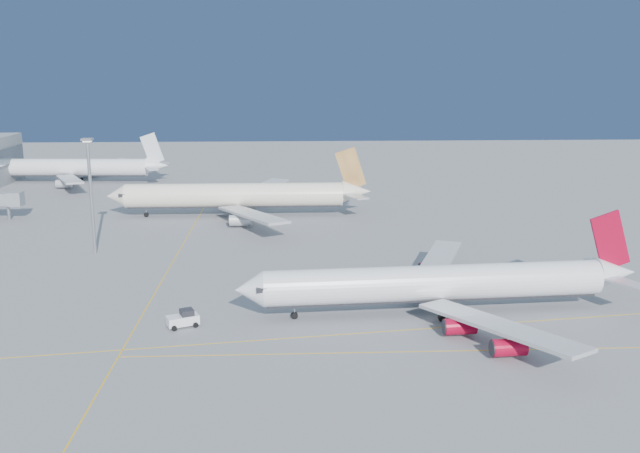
% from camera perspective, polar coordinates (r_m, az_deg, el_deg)
% --- Properties ---
extents(ground, '(500.00, 500.00, 0.00)m').
position_cam_1_polar(ground, '(109.82, 6.84, -7.06)').
color(ground, slate).
rests_on(ground, ground).
extents(taxiway_lines, '(118.86, 140.00, 0.02)m').
position_cam_1_polar(taxiway_lines, '(114.40, -1.01, -6.14)').
color(taxiway_lines, '#ECAA0D').
rests_on(taxiway_lines, ground).
extents(airliner_virgin, '(62.77, 56.23, 15.48)m').
position_cam_1_polar(airliner_virgin, '(110.34, 9.78, -4.51)').
color(airliner_virgin, white).
rests_on(airliner_virgin, ground).
extents(airliner_etihad, '(65.77, 60.95, 17.21)m').
position_cam_1_polar(airliner_etihad, '(179.01, -6.37, 2.49)').
color(airliner_etihad, silver).
rests_on(airliner_etihad, ground).
extents(airliner_third, '(60.00, 55.31, 16.10)m').
position_cam_1_polar(airliner_third, '(241.69, -18.98, 4.48)').
color(airliner_third, white).
rests_on(airliner_third, ground).
extents(pushback_tug, '(5.03, 4.08, 2.53)m').
position_cam_1_polar(pushback_tug, '(106.08, -10.87, -7.26)').
color(pushback_tug, white).
rests_on(pushback_tug, ground).
extents(light_mast, '(2.00, 2.00, 23.17)m').
position_cam_1_polar(light_mast, '(147.87, -17.89, 3.07)').
color(light_mast, gray).
rests_on(light_mast, ground).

